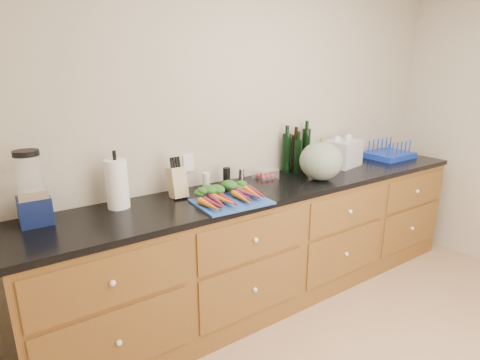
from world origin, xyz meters
TOP-DOWN VIEW (x-y plane):
  - wall_back at (0.00, 1.62)m, footprint 4.10×0.05m
  - cabinets at (0.00, 1.30)m, footprint 3.60×0.64m
  - countertop at (0.00, 1.30)m, footprint 3.64×0.62m
  - cutting_board at (-0.53, 1.14)m, footprint 0.47×0.37m
  - carrots at (-0.53, 1.19)m, footprint 0.44×0.32m
  - squash at (0.34, 1.20)m, footprint 0.33×0.33m
  - blender_appliance at (-1.61, 1.46)m, footprint 0.16×0.16m
  - paper_towel at (-1.15, 1.46)m, footprint 0.13×0.13m
  - knife_block at (-0.76, 1.44)m, footprint 0.10×0.10m
  - grinder_salt at (-0.52, 1.48)m, footprint 0.05×0.05m
  - grinder_pepper at (-0.35, 1.48)m, footprint 0.05×0.05m
  - canister_chrome at (-0.22, 1.48)m, footprint 0.05×0.05m
  - tomato_box at (0.00, 1.47)m, footprint 0.17×0.14m
  - bottles at (0.36, 1.51)m, footprint 0.29×0.15m
  - grocery_bag at (0.82, 1.42)m, footprint 0.36×0.31m
  - dish_rack at (1.46, 1.38)m, footprint 0.43×0.34m

SIDE VIEW (x-z plane):
  - cabinets at x=0.00m, z-range 0.00..0.90m
  - countertop at x=0.00m, z-range 0.90..0.94m
  - cutting_board at x=-0.53m, z-range 0.94..0.95m
  - carrots at x=-0.53m, z-range 0.95..1.01m
  - tomato_box at x=0.00m, z-range 0.94..1.02m
  - dish_rack at x=1.46m, z-range 0.90..1.07m
  - canister_chrome at x=-0.22m, z-range 0.94..1.05m
  - grinder_salt at x=-0.52m, z-range 0.94..1.06m
  - grinder_pepper at x=-0.35m, z-range 0.94..1.08m
  - knife_block at x=-0.76m, z-range 0.94..1.14m
  - grocery_bag at x=0.82m, z-range 0.94..1.17m
  - squash at x=0.34m, z-range 0.94..1.24m
  - paper_towel at x=-1.15m, z-range 0.94..1.24m
  - bottles at x=0.36m, z-range 0.92..1.27m
  - blender_appliance at x=-1.61m, z-range 0.91..1.33m
  - wall_back at x=0.00m, z-range 0.00..2.60m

